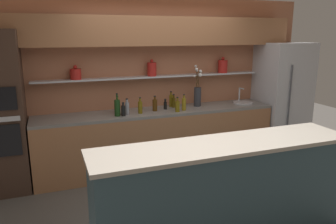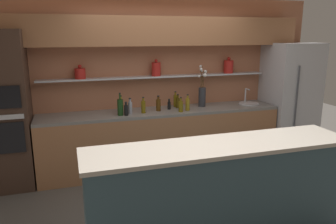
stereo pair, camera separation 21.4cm
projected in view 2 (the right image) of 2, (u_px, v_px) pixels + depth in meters
ground_plane at (193, 204)px, 4.05m from camera, size 12.00×12.00×0.00m
back_wall_unit at (159, 67)px, 5.10m from camera, size 5.20×0.44×2.60m
back_counter_unit at (162, 139)px, 5.08m from camera, size 3.66×0.62×0.92m
island_counter at (219, 192)px, 3.28m from camera, size 2.68×0.61×1.02m
refrigerator at (289, 100)px, 5.57m from camera, size 0.79×0.73×1.91m
oven_tower at (1, 112)px, 4.31m from camera, size 0.71×0.64×2.11m
flower_vase at (202, 93)px, 5.19m from camera, size 0.17×0.16×0.65m
sink_fixture at (249, 103)px, 5.40m from camera, size 0.33×0.33×0.25m
bottle_spirit_0 at (158, 105)px, 4.92m from camera, size 0.07×0.07×0.23m
bottle_spirit_1 at (130, 107)px, 4.72m from camera, size 0.06×0.06×0.23m
bottle_oil_2 at (178, 102)px, 5.14m from camera, size 0.06×0.06×0.21m
bottle_sauce_3 at (126, 110)px, 4.65m from camera, size 0.06×0.06×0.20m
bottle_sauce_4 at (120, 107)px, 4.87m from camera, size 0.05×0.05×0.17m
bottle_wine_5 at (120, 107)px, 4.64m from camera, size 0.08×0.08×0.33m
bottle_sauce_6 at (169, 105)px, 5.03m from camera, size 0.05×0.05×0.16m
bottle_oil_7 at (175, 101)px, 5.19m from camera, size 0.06×0.06×0.25m
bottle_oil_8 at (143, 107)px, 4.78m from camera, size 0.06×0.06×0.24m
bottle_oil_9 at (181, 106)px, 4.85m from camera, size 0.07×0.07×0.22m
bottle_oil_10 at (121, 106)px, 4.80m from camera, size 0.06×0.06×0.26m
bottle_oil_11 at (188, 104)px, 4.94m from camera, size 0.06×0.06×0.25m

